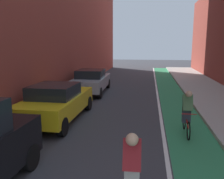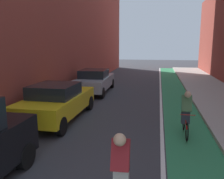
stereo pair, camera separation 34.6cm
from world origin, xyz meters
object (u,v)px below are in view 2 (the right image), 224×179
(parked_sedan_yellow_cab, at_px, (57,101))
(parked_sedan_silver, at_px, (95,81))
(cyclist_lead, at_px, (121,173))
(cyclist_mid, at_px, (186,111))

(parked_sedan_yellow_cab, distance_m, parked_sedan_silver, 5.97)
(parked_sedan_yellow_cab, bearing_deg, cyclist_lead, -55.82)
(parked_sedan_silver, height_order, cyclist_mid, cyclist_mid)
(parked_sedan_yellow_cab, relative_size, cyclist_mid, 2.73)
(parked_sedan_yellow_cab, relative_size, parked_sedan_silver, 0.97)
(parked_sedan_silver, bearing_deg, cyclist_lead, -72.60)
(parked_sedan_yellow_cab, height_order, cyclist_lead, cyclist_lead)
(parked_sedan_yellow_cab, xyz_separation_m, parked_sedan_silver, (0.00, 5.97, 0.00))
(parked_sedan_silver, bearing_deg, cyclist_mid, -53.19)
(parked_sedan_yellow_cab, bearing_deg, parked_sedan_silver, 89.98)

